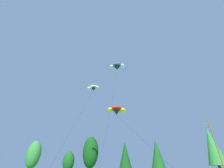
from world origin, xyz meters
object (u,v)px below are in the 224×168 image
at_px(parafoil_kite_high_white, 93,88).
at_px(parafoil_kite_mid_blue_white, 117,66).
at_px(utility_pole, 217,148).
at_px(parafoil_kite_far_red_yellow, 116,110).

xyz_separation_m(parafoil_kite_high_white, parafoil_kite_mid_blue_white, (8.92, -5.91, 1.45)).
height_order(parafoil_kite_high_white, parafoil_kite_mid_blue_white, parafoil_kite_mid_blue_white).
height_order(utility_pole, parafoil_kite_mid_blue_white, parafoil_kite_mid_blue_white).
distance_m(utility_pole, parafoil_kite_far_red_yellow, 25.06).
xyz_separation_m(utility_pole, parafoil_kite_mid_blue_white, (-19.51, -13.80, 17.72)).
bearing_deg(utility_pole, parafoil_kite_mid_blue_white, -144.72).
relative_size(parafoil_kite_mid_blue_white, parafoil_kite_far_red_yellow, 1.57).
bearing_deg(utility_pole, parafoil_kite_high_white, -164.48).
xyz_separation_m(utility_pole, parafoil_kite_high_white, (-28.43, -7.89, 16.26)).
distance_m(utility_pole, parafoil_kite_high_white, 33.69).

